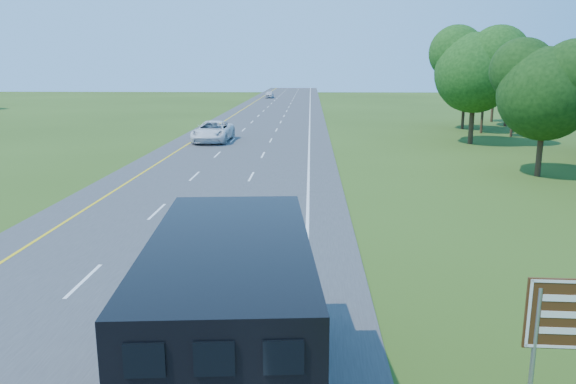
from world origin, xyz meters
The scene contains 5 objects.
road centered at (0.00, 50.00, 0.02)m, with size 15.00×260.00×0.04m, color #38383A.
lane_markings centered at (0.00, 50.00, 0.04)m, with size 11.15×260.00×0.01m.
horse_truck centered at (4.13, 3.94, 2.16)m, with size 3.49×9.13×3.96m.
white_suv centered at (-3.50, 45.96, 0.99)m, with size 3.16×6.84×1.90m, color white.
far_car centered at (-3.60, 120.26, 0.79)m, with size 1.78×4.42×1.51m, color silver.
Camera 1 is at (5.59, -6.11, 6.94)m, focal length 35.00 mm.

